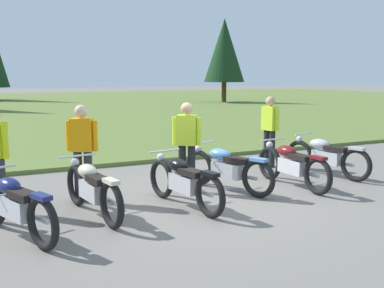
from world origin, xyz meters
TOP-DOWN VIEW (x-y plane):
  - ground_plane at (0.00, 0.00)m, footprint 140.00×140.00m
  - grass_moorland at (0.00, 25.44)m, footprint 80.00×44.00m
  - motorcycle_navy at (-3.17, -0.52)m, footprint 0.95×1.99m
  - motorcycle_cream at (-2.03, -0.07)m, footprint 0.67×2.09m
  - motorcycle_black at (-0.56, -0.25)m, footprint 0.69×2.09m
  - motorcycle_sky_blue at (0.60, 0.34)m, footprint 0.95×1.99m
  - motorcycle_maroon at (1.92, 0.09)m, footprint 0.62×2.10m
  - motorcycle_silver at (3.17, 0.52)m, footprint 0.77×2.06m
  - rider_with_back_turned at (-0.09, 0.64)m, footprint 0.45×0.40m
  - rider_near_row_end at (-1.97, 0.83)m, footprint 0.49×0.37m
  - rider_in_hivis_vest at (2.64, 1.86)m, footprint 0.28×0.54m

SIDE VIEW (x-z plane):
  - ground_plane at x=0.00m, z-range 0.00..0.00m
  - grass_moorland at x=0.00m, z-range 0.00..0.10m
  - motorcycle_navy at x=-3.17m, z-range 0.00..0.88m
  - motorcycle_cream at x=-2.03m, z-range 0.00..0.88m
  - motorcycle_black at x=-0.56m, z-range 0.00..0.88m
  - motorcycle_sky_blue at x=0.60m, z-range 0.00..0.88m
  - motorcycle_maroon at x=1.92m, z-range 0.00..0.88m
  - motorcycle_silver at x=3.17m, z-range 0.00..0.88m
  - rider_with_back_turned at x=-0.09m, z-range 0.11..1.78m
  - rider_near_row_end at x=-1.97m, z-range 0.11..1.78m
  - rider_in_hivis_vest at x=2.64m, z-range 0.11..1.78m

